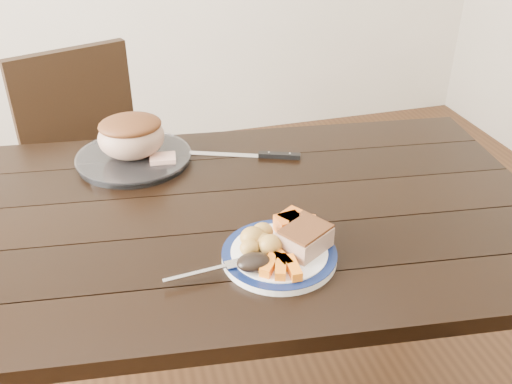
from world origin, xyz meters
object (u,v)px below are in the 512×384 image
object	(u,v)px
carving_knife	(266,155)
roast_joint	(131,137)
chair_far	(95,169)
dining_table	(224,241)
serving_platter	(134,159)
fork	(212,270)
pork_slice	(305,239)
dinner_plate	(279,255)

from	to	relation	value
carving_knife	roast_joint	bearing A→B (deg)	-169.81
chair_far	roast_joint	size ratio (longest dim) A/B	5.07
carving_knife	dining_table	bearing A→B (deg)	-105.51
roast_joint	chair_far	bearing A→B (deg)	106.50
serving_platter	carving_knife	world-z (taller)	serving_platter
fork	roast_joint	xyz separation A→B (m)	(-0.11, 0.56, 0.06)
serving_platter	pork_slice	xyz separation A→B (m)	(0.31, -0.54, 0.03)
roast_joint	fork	bearing A→B (deg)	-79.28
chair_far	roast_joint	xyz separation A→B (m)	(0.12, -0.42, 0.30)
pork_slice	serving_platter	bearing A→B (deg)	120.20
dinner_plate	dining_table	bearing A→B (deg)	108.81
pork_slice	roast_joint	distance (m)	0.62
pork_slice	carving_knife	bearing A→B (deg)	83.65
pork_slice	fork	size ratio (longest dim) A/B	0.58
pork_slice	roast_joint	bearing A→B (deg)	120.20
serving_platter	fork	bearing A→B (deg)	-79.28
roast_joint	carving_knife	distance (m)	0.38
dining_table	fork	distance (m)	0.28
fork	pork_slice	bearing A→B (deg)	-0.71
chair_far	carving_knife	world-z (taller)	chair_far
pork_slice	carving_knife	xyz separation A→B (m)	(0.05, 0.46, -0.04)
fork	carving_knife	world-z (taller)	fork
pork_slice	dinner_plate	bearing A→B (deg)	175.24
dinner_plate	serving_platter	bearing A→B (deg)	115.80
dining_table	serving_platter	world-z (taller)	serving_platter
chair_far	pork_slice	xyz separation A→B (m)	(0.44, -0.96, 0.27)
dining_table	roast_joint	bearing A→B (deg)	120.28
dining_table	dinner_plate	xyz separation A→B (m)	(0.08, -0.22, 0.10)
serving_platter	carving_knife	distance (m)	0.37
pork_slice	fork	bearing A→B (deg)	-174.99
chair_far	roast_joint	bearing A→B (deg)	86.86
dining_table	chair_far	distance (m)	0.81
pork_slice	roast_joint	size ratio (longest dim) A/B	0.56
serving_platter	chair_far	bearing A→B (deg)	106.50
roast_joint	carving_knife	bearing A→B (deg)	-11.64
dining_table	dinner_plate	world-z (taller)	dinner_plate
dinner_plate	carving_knife	xyz separation A→B (m)	(0.11, 0.46, -0.00)
roast_joint	dining_table	bearing A→B (deg)	-59.72
fork	serving_platter	bearing A→B (deg)	95.00
pork_slice	dining_table	bearing A→B (deg)	120.09
dining_table	fork	size ratio (longest dim) A/B	9.53
serving_platter	pork_slice	size ratio (longest dim) A/B	3.05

